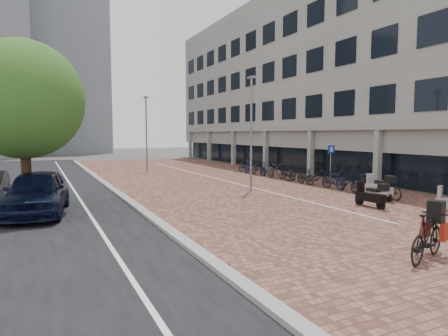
% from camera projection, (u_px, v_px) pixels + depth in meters
% --- Properties ---
extents(ground, '(140.00, 140.00, 0.00)m').
position_uv_depth(ground, '(292.00, 214.00, 14.71)').
color(ground, '#474442').
rests_on(ground, ground).
extents(plaza_brick, '(14.50, 42.00, 0.04)m').
position_uv_depth(plaza_brick, '(212.00, 179.00, 26.33)').
color(plaza_brick, brown).
rests_on(plaza_brick, ground).
extents(street_asphalt, '(8.00, 50.00, 0.03)m').
position_uv_depth(street_asphalt, '(33.00, 189.00, 21.55)').
color(street_asphalt, black).
rests_on(street_asphalt, ground).
extents(curb, '(0.35, 42.00, 0.14)m').
position_uv_depth(curb, '(105.00, 184.00, 23.24)').
color(curb, gray).
rests_on(curb, ground).
extents(lane_line, '(0.12, 44.00, 0.00)m').
position_uv_depth(lane_line, '(71.00, 186.00, 22.42)').
color(lane_line, white).
rests_on(lane_line, street_asphalt).
extents(parking_line, '(0.10, 30.00, 0.00)m').
position_uv_depth(parking_line, '(215.00, 178.00, 26.42)').
color(parking_line, white).
rests_on(parking_line, plaza_brick).
extents(office_building, '(8.40, 40.00, 15.00)m').
position_uv_depth(office_building, '(307.00, 73.00, 33.93)').
color(office_building, '#969691').
rests_on(office_building, ground).
extents(car_navy, '(2.76, 5.26, 1.71)m').
position_uv_depth(car_navy, '(37.00, 192.00, 14.61)').
color(car_navy, black).
rests_on(car_navy, ground).
extents(hero_bike, '(2.08, 1.16, 1.42)m').
position_uv_depth(hero_bike, '(427.00, 236.00, 9.26)').
color(hero_bike, black).
rests_on(hero_bike, ground).
extents(shoes, '(0.44, 0.39, 0.10)m').
position_uv_depth(shoes, '(223.00, 268.00, 8.72)').
color(shoes, black).
rests_on(shoes, ground).
extents(scooter_front, '(0.80, 1.82, 1.21)m').
position_uv_depth(scooter_front, '(379.00, 187.00, 17.81)').
color(scooter_front, '#A9A9AE').
rests_on(scooter_front, ground).
extents(scooter_mid, '(0.53, 1.58, 1.08)m').
position_uv_depth(scooter_mid, '(370.00, 195.00, 16.00)').
color(scooter_mid, black).
rests_on(scooter_mid, ground).
extents(parking_sign, '(0.49, 0.09, 2.37)m').
position_uv_depth(parking_sign, '(331.00, 158.00, 23.58)').
color(parking_sign, slate).
rests_on(parking_sign, ground).
extents(lamp_near, '(0.12, 0.12, 6.01)m').
position_uv_depth(lamp_near, '(251.00, 135.00, 20.33)').
color(lamp_near, slate).
rests_on(lamp_near, ground).
extents(lamp_far, '(0.12, 0.12, 5.94)m').
position_uv_depth(lamp_far, '(146.00, 135.00, 30.50)').
color(lamp_far, slate).
rests_on(lamp_far, ground).
extents(street_tree, '(4.61, 4.61, 6.71)m').
position_uv_depth(street_tree, '(26.00, 103.00, 15.06)').
color(street_tree, '#382619').
rests_on(street_tree, ground).
extents(bike_row, '(1.04, 15.79, 1.05)m').
position_uv_depth(bike_row, '(295.00, 174.00, 24.33)').
color(bike_row, black).
rests_on(bike_row, ground).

